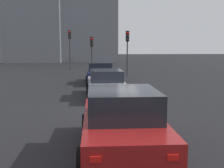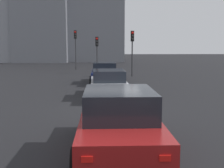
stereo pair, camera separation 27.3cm
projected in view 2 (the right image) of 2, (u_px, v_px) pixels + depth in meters
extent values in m
cube|color=black|center=(110.00, 109.00, 12.64)|extent=(160.00, 160.00, 0.20)
cube|color=#141E4C|center=(105.00, 75.00, 20.82)|extent=(4.65, 1.83, 0.63)
cube|color=#1E232B|center=(105.00, 67.00, 20.51)|extent=(2.10, 1.59, 0.59)
cylinder|color=black|center=(116.00, 76.00, 22.30)|extent=(0.64, 0.22, 0.64)
cylinder|color=black|center=(93.00, 76.00, 22.25)|extent=(0.64, 0.22, 0.64)
cylinder|color=black|center=(118.00, 80.00, 19.46)|extent=(0.64, 0.22, 0.64)
cylinder|color=black|center=(91.00, 81.00, 19.40)|extent=(0.64, 0.22, 0.64)
cube|color=maroon|center=(115.00, 77.00, 18.51)|extent=(0.03, 0.20, 0.11)
cube|color=maroon|center=(95.00, 77.00, 18.47)|extent=(0.03, 0.20, 0.11)
cube|color=#A8AAB2|center=(108.00, 86.00, 14.93)|extent=(4.50, 1.92, 0.61)
cube|color=#1E232B|center=(109.00, 75.00, 14.63)|extent=(2.05, 1.64, 0.57)
cylinder|color=black|center=(123.00, 87.00, 16.38)|extent=(0.65, 0.24, 0.64)
cylinder|color=black|center=(91.00, 87.00, 16.26)|extent=(0.65, 0.24, 0.64)
cylinder|color=black|center=(129.00, 95.00, 13.65)|extent=(0.65, 0.24, 0.64)
cylinder|color=black|center=(91.00, 96.00, 13.54)|extent=(0.65, 0.24, 0.64)
cube|color=red|center=(126.00, 91.00, 12.74)|extent=(0.04, 0.20, 0.11)
cube|color=red|center=(97.00, 91.00, 12.65)|extent=(0.04, 0.20, 0.11)
cube|color=maroon|center=(118.00, 128.00, 7.16)|extent=(4.52, 1.86, 0.70)
cube|color=#1E232B|center=(119.00, 103.00, 6.85)|extent=(2.03, 1.64, 0.66)
cylinder|color=black|center=(147.00, 124.00, 8.62)|extent=(0.64, 0.22, 0.64)
cylinder|color=black|center=(85.00, 125.00, 8.55)|extent=(0.64, 0.22, 0.64)
cylinder|color=black|center=(168.00, 161.00, 5.85)|extent=(0.64, 0.22, 0.64)
cylinder|color=black|center=(77.00, 162.00, 5.78)|extent=(0.64, 0.22, 0.64)
cube|color=red|center=(165.00, 158.00, 4.92)|extent=(0.03, 0.20, 0.11)
cube|color=red|center=(87.00, 159.00, 4.87)|extent=(0.03, 0.20, 0.11)
cylinder|color=#2D2D30|center=(76.00, 54.00, 32.01)|extent=(0.11, 0.11, 3.43)
cube|color=black|center=(75.00, 35.00, 31.66)|extent=(0.23, 0.30, 0.90)
sphere|color=red|center=(75.00, 32.00, 31.52)|extent=(0.20, 0.20, 0.20)
sphere|color=black|center=(75.00, 35.00, 31.55)|extent=(0.20, 0.20, 0.20)
sphere|color=black|center=(75.00, 37.00, 31.59)|extent=(0.20, 0.20, 0.20)
cylinder|color=#2D2D30|center=(97.00, 60.00, 27.74)|extent=(0.11, 0.11, 2.61)
cube|color=black|center=(97.00, 42.00, 27.45)|extent=(0.21, 0.29, 0.90)
sphere|color=red|center=(97.00, 39.00, 27.30)|extent=(0.20, 0.20, 0.20)
sphere|color=black|center=(97.00, 42.00, 27.34)|extent=(0.20, 0.20, 0.20)
sphere|color=black|center=(97.00, 44.00, 27.37)|extent=(0.20, 0.20, 0.20)
cylinder|color=#2D2D30|center=(132.00, 59.00, 24.86)|extent=(0.11, 0.11, 3.03)
cube|color=black|center=(132.00, 36.00, 24.54)|extent=(0.21, 0.28, 0.90)
sphere|color=red|center=(133.00, 33.00, 24.39)|extent=(0.20, 0.20, 0.20)
sphere|color=black|center=(133.00, 36.00, 24.43)|extent=(0.20, 0.20, 0.20)
sphere|color=black|center=(133.00, 39.00, 24.47)|extent=(0.20, 0.20, 0.20)
cube|color=slate|center=(92.00, 10.00, 50.66)|extent=(10.63, 10.89, 17.87)
cube|color=slate|center=(46.00, 21.00, 50.12)|extent=(13.31, 8.59, 13.78)
cube|color=gray|center=(7.00, 9.00, 48.10)|extent=(9.46, 10.69, 17.43)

